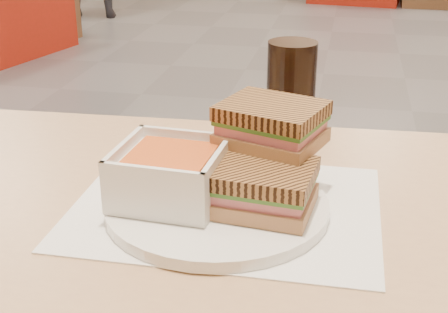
% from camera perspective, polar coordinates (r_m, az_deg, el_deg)
% --- Properties ---
extents(tray_liner, '(0.37, 0.29, 0.00)m').
position_cam_1_polar(tray_liner, '(0.77, 0.19, -4.56)').
color(tray_liner, white).
rests_on(tray_liner, main_table).
extents(plate, '(0.27, 0.27, 0.01)m').
position_cam_1_polar(plate, '(0.75, -0.63, -4.50)').
color(plate, white).
rests_on(plate, tray_liner).
extents(soup_bowl, '(0.13, 0.13, 0.06)m').
position_cam_1_polar(soup_bowl, '(0.74, -4.88, -1.74)').
color(soup_bowl, white).
rests_on(soup_bowl, plate).
extents(panini_lower, '(0.13, 0.11, 0.05)m').
position_cam_1_polar(panini_lower, '(0.72, 3.42, -2.77)').
color(panini_lower, tan).
rests_on(panini_lower, plate).
extents(panini_upper, '(0.14, 0.13, 0.05)m').
position_cam_1_polar(panini_upper, '(0.77, 4.33, 2.93)').
color(panini_upper, tan).
rests_on(panini_upper, panini_lower).
extents(cola_glass, '(0.07, 0.07, 0.15)m').
position_cam_1_polar(cola_glass, '(0.94, 6.07, 5.69)').
color(cola_glass, black).
rests_on(cola_glass, main_table).
extents(bg_chair_0r, '(0.44, 0.44, 0.44)m').
position_cam_1_polar(bg_chair_0r, '(5.05, -16.00, 12.51)').
color(bg_chair_0r, brown).
rests_on(bg_chair_0r, ground).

